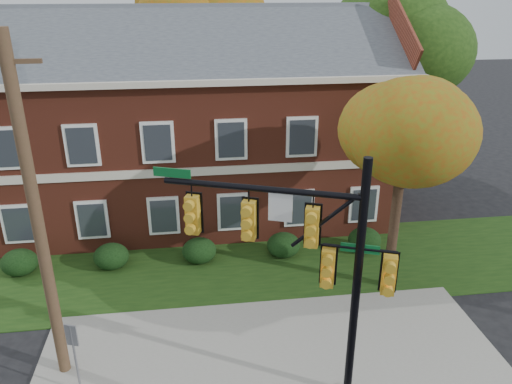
{
  "coord_description": "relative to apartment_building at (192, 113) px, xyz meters",
  "views": [
    {
      "loc": [
        -2.07,
        -11.27,
        10.61
      ],
      "look_at": [
        -0.16,
        3.0,
        4.56
      ],
      "focal_mm": 35.0,
      "sensor_mm": 36.0,
      "label": 1
    }
  ],
  "objects": [
    {
      "name": "ground",
      "position": [
        2.0,
        -11.95,
        -4.99
      ],
      "size": [
        120.0,
        120.0,
        0.0
      ],
      "primitive_type": "plane",
      "color": "black",
      "rests_on": "ground"
    },
    {
      "name": "sidewalk",
      "position": [
        2.0,
        -10.95,
        -4.95
      ],
      "size": [
        14.0,
        5.0,
        0.08
      ],
      "primitive_type": "cube",
      "color": "gray",
      "rests_on": "ground"
    },
    {
      "name": "grass_strip",
      "position": [
        2.0,
        -5.95,
        -4.97
      ],
      "size": [
        30.0,
        6.0,
        0.04
      ],
      "primitive_type": "cube",
      "color": "#193811",
      "rests_on": "ground"
    },
    {
      "name": "apartment_building",
      "position": [
        0.0,
        0.0,
        0.0
      ],
      "size": [
        18.8,
        8.8,
        9.74
      ],
      "color": "maroon",
      "rests_on": "ground"
    },
    {
      "name": "hedge_far_left",
      "position": [
        -7.0,
        -5.25,
        -4.46
      ],
      "size": [
        1.4,
        1.26,
        1.05
      ],
      "primitive_type": "ellipsoid",
      "color": "black",
      "rests_on": "ground"
    },
    {
      "name": "hedge_left",
      "position": [
        -3.5,
        -5.25,
        -4.46
      ],
      "size": [
        1.4,
        1.26,
        1.05
      ],
      "primitive_type": "ellipsoid",
      "color": "black",
      "rests_on": "ground"
    },
    {
      "name": "hedge_center",
      "position": [
        0.0,
        -5.25,
        -4.46
      ],
      "size": [
        1.4,
        1.26,
        1.05
      ],
      "primitive_type": "ellipsoid",
      "color": "black",
      "rests_on": "ground"
    },
    {
      "name": "hedge_right",
      "position": [
        3.5,
        -5.25,
        -4.46
      ],
      "size": [
        1.4,
        1.26,
        1.05
      ],
      "primitive_type": "ellipsoid",
      "color": "black",
      "rests_on": "ground"
    },
    {
      "name": "hedge_far_right",
      "position": [
        7.0,
        -5.25,
        -4.46
      ],
      "size": [
        1.4,
        1.26,
        1.05
      ],
      "primitive_type": "ellipsoid",
      "color": "black",
      "rests_on": "ground"
    },
    {
      "name": "tree_near_right",
      "position": [
        7.22,
        -8.09,
        1.68
      ],
      "size": [
        4.5,
        4.25,
        8.58
      ],
      "color": "black",
      "rests_on": "ground"
    },
    {
      "name": "tree_right_rear",
      "position": [
        11.31,
        0.86,
        3.13
      ],
      "size": [
        6.3,
        5.95,
        10.62
      ],
      "color": "black",
      "rests_on": "ground"
    },
    {
      "name": "tree_far_rear",
      "position": [
        1.34,
        7.84,
        3.86
      ],
      "size": [
        6.84,
        6.46,
        11.52
      ],
      "color": "black",
      "rests_on": "ground"
    },
    {
      "name": "traffic_signal",
      "position": [
        2.69,
        -12.55,
        -0.66
      ],
      "size": [
        5.9,
        2.38,
        6.98
      ],
      "rotation": [
        0.0,
        0.0,
        -0.36
      ],
      "color": "gray",
      "rests_on": "ground"
    },
    {
      "name": "utility_pole",
      "position": [
        -4.13,
        -11.01,
        -0.06
      ],
      "size": [
        1.51,
        0.33,
        9.72
      ],
      "rotation": [
        0.0,
        0.0,
        0.01
      ],
      "color": "#493722",
      "rests_on": "ground"
    },
    {
      "name": "sign_post",
      "position": [
        -3.5,
        -11.97,
        -3.41
      ],
      "size": [
        0.33,
        0.15,
        2.33
      ],
      "rotation": [
        0.0,
        0.0,
        -0.34
      ],
      "color": "slate",
      "rests_on": "ground"
    }
  ]
}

